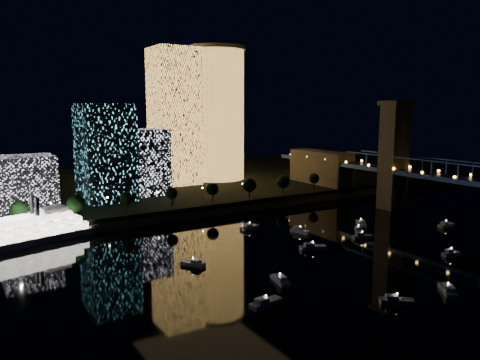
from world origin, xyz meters
name	(u,v)px	position (x,y,z in m)	size (l,w,h in m)	color
ground	(377,261)	(0.00, 0.00, 0.00)	(520.00, 520.00, 0.00)	black
far_bank	(170,183)	(0.00, 160.00, 2.50)	(420.00, 160.00, 5.00)	black
seawall	(238,208)	(0.00, 82.00, 1.50)	(420.00, 6.00, 3.00)	#6B5E4C
tower_cylindrical	(216,114)	(24.31, 145.99, 43.31)	(34.00, 34.00, 76.37)	#FFB551
tower_rectangular	(174,117)	(-3.94, 142.55, 41.88)	(23.18, 23.18, 73.76)	#FFB551
midrise_blocks	(69,163)	(-64.65, 121.77, 22.33)	(104.66, 41.67, 43.70)	white
riverboat	(10,234)	(-94.60, 76.54, 4.29)	(56.50, 24.57, 16.73)	silver
motorboats	(338,250)	(-3.52, 13.24, 0.81)	(113.41, 86.98, 2.78)	silver
esplanade_trees	(167,194)	(-32.11, 88.00, 10.47)	(165.76, 6.89, 8.95)	black
street_lamps	(158,195)	(-34.00, 94.00, 9.02)	(132.70, 0.70, 5.65)	black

